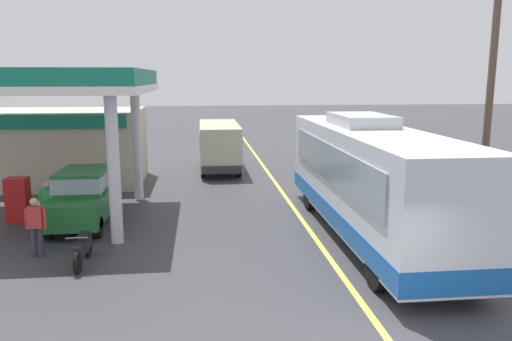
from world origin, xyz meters
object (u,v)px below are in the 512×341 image
(pedestrian_by_shop, at_px, (49,204))
(car_at_pump, at_px, (83,194))
(pedestrian_near_pump, at_px, (36,224))
(minibus_opposing_lane, at_px, (219,142))
(coach_bus_main, at_px, (370,181))
(motorcycle_parked_forecourt, at_px, (83,248))

(pedestrian_by_shop, bearing_deg, car_at_pump, 47.24)
(pedestrian_by_shop, bearing_deg, pedestrian_near_pump, -82.36)
(minibus_opposing_lane, xyz_separation_m, pedestrian_near_pump, (-5.45, -12.61, -0.54))
(coach_bus_main, relative_size, pedestrian_by_shop, 6.65)
(car_at_pump, bearing_deg, minibus_opposing_lane, 62.63)
(coach_bus_main, bearing_deg, pedestrian_by_shop, 171.81)
(car_at_pump, xyz_separation_m, pedestrian_near_pump, (-0.56, -3.15, -0.08))
(coach_bus_main, height_order, minibus_opposing_lane, coach_bus_main)
(minibus_opposing_lane, xyz_separation_m, pedestrian_by_shop, (-5.75, -10.38, -0.54))
(coach_bus_main, distance_m, car_at_pump, 9.36)
(motorcycle_parked_forecourt, relative_size, pedestrian_near_pump, 1.08)
(minibus_opposing_lane, bearing_deg, car_at_pump, -117.37)
(coach_bus_main, relative_size, minibus_opposing_lane, 1.80)
(pedestrian_near_pump, bearing_deg, car_at_pump, 79.91)
(minibus_opposing_lane, height_order, motorcycle_parked_forecourt, minibus_opposing_lane)
(car_at_pump, bearing_deg, motorcycle_parked_forecourt, -78.25)
(car_at_pump, height_order, pedestrian_near_pump, car_at_pump)
(motorcycle_parked_forecourt, distance_m, pedestrian_near_pump, 1.62)
(pedestrian_by_shop, bearing_deg, minibus_opposing_lane, 61.01)
(minibus_opposing_lane, distance_m, pedestrian_by_shop, 11.88)
(car_at_pump, bearing_deg, pedestrian_by_shop, -132.76)
(pedestrian_near_pump, distance_m, pedestrian_by_shop, 2.24)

